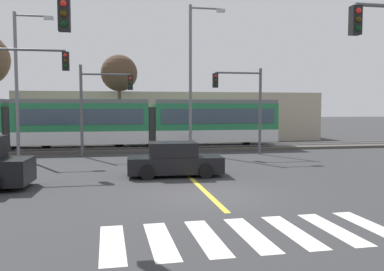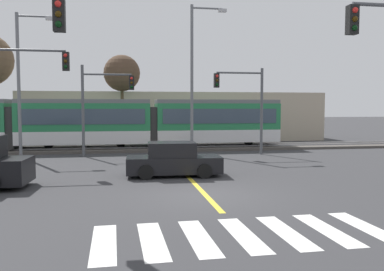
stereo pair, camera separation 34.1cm
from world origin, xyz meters
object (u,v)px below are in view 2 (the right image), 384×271
(sedan_crossing, at_px, (173,160))
(light_rail_tram, at_px, (85,122))
(traffic_light_mid_left, at_px, (10,85))
(street_lamp_west, at_px, (22,76))
(traffic_light_far_right, at_px, (245,97))
(bare_tree_west, at_px, (122,74))
(traffic_light_far_left, at_px, (101,98))
(street_lamp_centre, at_px, (195,70))

(sedan_crossing, bearing_deg, light_rail_tram, 112.88)
(traffic_light_mid_left, height_order, street_lamp_west, street_lamp_west)
(sedan_crossing, distance_m, traffic_light_far_right, 9.57)
(traffic_light_far_right, relative_size, bare_tree_west, 0.75)
(traffic_light_far_left, bearing_deg, bare_tree_west, 81.44)
(street_lamp_west, height_order, street_lamp_centre, street_lamp_centre)
(traffic_light_mid_left, bearing_deg, street_lamp_west, 97.34)
(traffic_light_far_right, xyz_separation_m, bare_tree_west, (-7.76, 9.54, 2.12))
(light_rail_tram, bearing_deg, bare_tree_west, 63.75)
(traffic_light_far_right, bearing_deg, bare_tree_west, 129.13)
(light_rail_tram, height_order, sedan_crossing, light_rail_tram)
(sedan_crossing, xyz_separation_m, street_lamp_centre, (2.53, 8.63, 4.79))
(bare_tree_west, bearing_deg, sedan_crossing, -82.45)
(traffic_light_far_right, distance_m, traffic_light_mid_left, 13.80)
(light_rail_tram, height_order, traffic_light_far_left, traffic_light_far_left)
(street_lamp_west, xyz_separation_m, street_lamp_centre, (10.74, 0.30, 0.51))
(traffic_light_far_left, xyz_separation_m, street_lamp_west, (-4.68, 0.30, 1.31))
(traffic_light_far_left, distance_m, street_lamp_west, 4.87)
(bare_tree_west, bearing_deg, traffic_light_mid_left, -110.45)
(traffic_light_mid_left, relative_size, street_lamp_west, 0.71)
(traffic_light_far_left, xyz_separation_m, bare_tree_west, (1.31, 8.71, 2.17))
(street_lamp_west, bearing_deg, sedan_crossing, -45.41)
(light_rail_tram, xyz_separation_m, street_lamp_west, (-3.38, -3.12, 2.93))
(bare_tree_west, bearing_deg, street_lamp_centre, -59.63)
(sedan_crossing, xyz_separation_m, bare_tree_west, (-2.22, 16.74, 5.14))
(traffic_light_far_left, relative_size, street_lamp_west, 0.65)
(traffic_light_far_right, bearing_deg, traffic_light_far_left, 174.77)
(traffic_light_far_right, height_order, bare_tree_west, bare_tree_west)
(traffic_light_mid_left, xyz_separation_m, street_lamp_west, (-0.73, 5.68, 0.84))
(light_rail_tram, xyz_separation_m, traffic_light_mid_left, (-2.65, -8.80, 2.09))
(street_lamp_west, bearing_deg, traffic_light_far_left, -3.65)
(street_lamp_west, distance_m, bare_tree_west, 10.36)
(sedan_crossing, height_order, traffic_light_mid_left, traffic_light_mid_left)
(traffic_light_mid_left, height_order, street_lamp_centre, street_lamp_centre)
(sedan_crossing, height_order, street_lamp_centre, street_lamp_centre)
(sedan_crossing, bearing_deg, street_lamp_west, 134.59)
(street_lamp_centre, bearing_deg, traffic_light_far_left, -174.32)
(traffic_light_far_left, relative_size, bare_tree_west, 0.76)
(light_rail_tram, distance_m, traffic_light_far_right, 11.33)
(traffic_light_far_left, relative_size, street_lamp_centre, 0.58)
(traffic_light_far_left, xyz_separation_m, street_lamp_centre, (6.06, 0.60, 1.82))
(traffic_light_mid_left, distance_m, street_lamp_west, 5.79)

